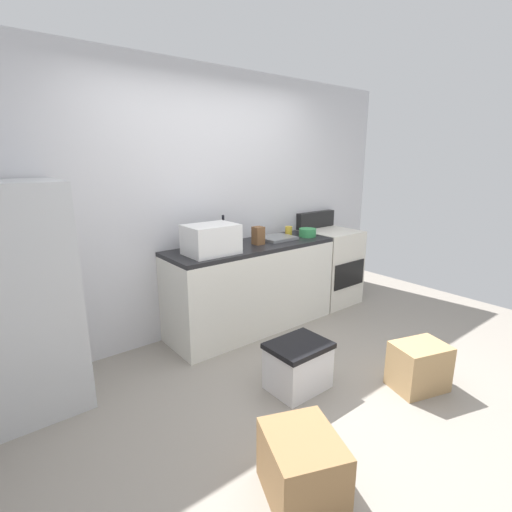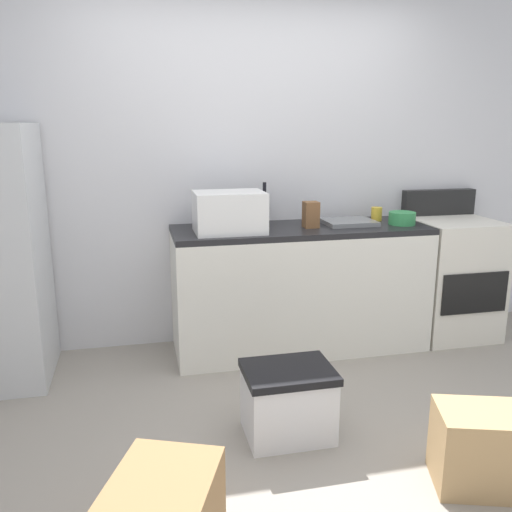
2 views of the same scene
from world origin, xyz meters
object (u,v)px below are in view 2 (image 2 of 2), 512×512
mixing_bowl (402,218)px  microwave (229,212)px  coffee_mug (377,214)px  cardboard_box_medium (482,449)px  stove_oven (451,276)px  knife_block (311,215)px  storage_bin (288,401)px  wine_bottle (264,209)px

mixing_bowl → microwave: bearing=-179.7°
coffee_mug → cardboard_box_medium: coffee_mug is taller
stove_oven → cardboard_box_medium: stove_oven is taller
knife_block → mixing_bowl: knife_block is taller
microwave → coffee_mug: bearing=9.8°
microwave → knife_block: 0.59m
knife_block → storage_bin: size_ratio=0.39×
knife_block → cardboard_box_medium: (0.27, -1.65, -0.81)m
stove_oven → knife_block: 1.27m
cardboard_box_medium → coffee_mug: bearing=80.7°
wine_bottle → storage_bin: (-0.18, -1.28, -0.82)m
mixing_bowl → cardboard_box_medium: mixing_bowl is taller
cardboard_box_medium → wine_bottle: bearing=106.5°
microwave → storage_bin: bearing=-83.4°
cardboard_box_medium → storage_bin: bearing=141.6°
stove_oven → mixing_bowl: (-0.48, -0.07, 0.48)m
coffee_mug → storage_bin: bearing=-130.1°
coffee_mug → stove_oven: bearing=-11.1°
stove_oven → coffee_mug: 0.77m
cardboard_box_medium → storage_bin: storage_bin is taller
wine_bottle → cardboard_box_medium: wine_bottle is taller
wine_bottle → mixing_bowl: (0.96, -0.25, -0.06)m
coffee_mug → mixing_bowl: bearing=-60.4°
microwave → mixing_bowl: microwave is taller
coffee_mug → microwave: bearing=-170.2°
microwave → cardboard_box_medium: size_ratio=1.14×
microwave → storage_bin: 1.33m
stove_oven → mixing_bowl: size_ratio=5.79×
wine_bottle → knife_block: bearing=-36.9°
stove_oven → microwave: (-1.74, -0.08, 0.57)m
knife_block → storage_bin: knife_block is taller
stove_oven → wine_bottle: bearing=173.2°
coffee_mug → mixing_bowl: 0.22m
microwave → wine_bottle: 0.39m
wine_bottle → cardboard_box_medium: bearing=-73.5°
microwave → wine_bottle: (0.30, 0.25, -0.03)m
stove_oven → mixing_bowl: 0.69m
stove_oven → storage_bin: 1.99m
wine_bottle → knife_block: (0.28, -0.21, -0.02)m
coffee_mug → wine_bottle: bearing=176.3°
stove_oven → storage_bin: bearing=-145.7°
stove_oven → wine_bottle: size_ratio=3.67×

